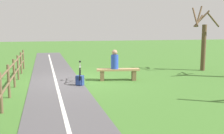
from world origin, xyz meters
TOP-DOWN VIEW (x-y plane):
  - ground_plane at (0.00, 0.00)m, footprint 80.00×80.00m
  - paved_path at (0.86, 4.00)m, footprint 2.47×36.02m
  - path_centre_line at (0.86, 4.00)m, footprint 0.49×32.00m
  - bench at (-1.72, 0.44)m, footprint 1.82×0.72m
  - person_seated at (-1.58, 0.41)m, footprint 0.36×0.36m
  - bicycle at (-0.13, 0.40)m, footprint 0.31×1.63m
  - backpack at (-0.03, 1.03)m, footprint 0.35×0.35m
  - fence_roadside at (2.34, 1.47)m, footprint 0.24×10.94m
  - tree_near_bench at (-6.75, -1.00)m, footprint 1.33×1.33m

SIDE VIEW (x-z plane):
  - ground_plane at x=0.00m, z-range 0.00..0.00m
  - paved_path at x=0.86m, z-range 0.00..0.02m
  - path_centre_line at x=0.86m, z-range 0.02..0.02m
  - backpack at x=-0.03m, z-range 0.00..0.38m
  - bench at x=-1.72m, z-range 0.09..0.59m
  - bicycle at x=-0.13m, z-range -0.07..0.78m
  - fence_roadside at x=2.34m, z-range 0.09..1.14m
  - person_seated at x=-1.58m, z-range 0.45..1.25m
  - tree_near_bench at x=-6.75m, z-range -0.14..3.20m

